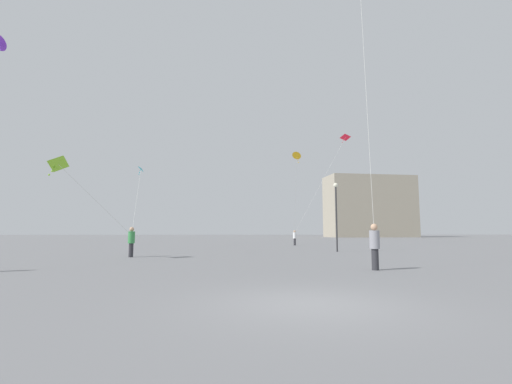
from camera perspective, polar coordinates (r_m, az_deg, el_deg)
The scene contains 10 objects.
ground_plane at distance 8.17m, azimuth 8.45°, elevation -17.01°, with size 300.00×300.00×0.00m, color slate.
person_in_green at distance 23.31m, azimuth -18.91°, elevation -7.19°, with size 0.39×0.39×1.80m.
person_in_white at distance 40.45m, azimuth 6.06°, elevation -7.02°, with size 0.36×0.36×1.65m.
person_in_grey at distance 15.53m, azimuth 18.06°, elevation -7.81°, with size 0.40×0.40×1.85m.
kite_lime_delta at distance 22.28m, azimuth -28.50°, elevation 3.70°, with size 3.74×3.20×4.18m.
kite_cyan_diamond at distance 37.38m, azimuth -17.57°, elevation 3.33°, with size 3.20×14.09×6.73m.
kite_crimson_delta at distance 46.60m, azimuth 13.53°, elevation 7.77°, with size 7.65×3.81×12.10m.
kite_amber_diamond at distance 35.68m, azimuth 6.39°, elevation 5.53°, with size 1.27×6.07×7.91m.
building_left_hall at distance 100.00m, azimuth 17.35°, elevation -2.20°, with size 23.10×10.85×15.85m.
lamppost_east at distance 28.53m, azimuth 12.43°, elevation -2.08°, with size 0.36×0.36×5.25m.
Camera 1 is at (-1.73, -7.83, 1.55)m, focal length 25.58 mm.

